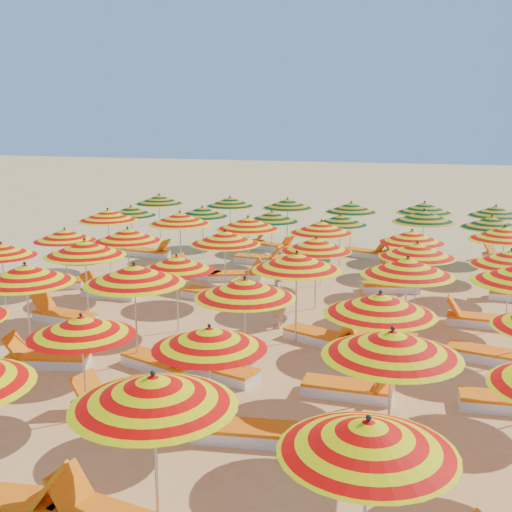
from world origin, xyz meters
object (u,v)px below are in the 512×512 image
Objects in this scene: lounger_25 at (392,287)px; lounger_29 at (402,270)px; umbrella_8 at (81,326)px; lounger_13 at (511,402)px; lounger_20 at (212,294)px; umbrella_3 at (153,391)px; lounger_15 at (321,337)px; umbrella_40 at (424,216)px; umbrella_13 at (25,274)px; lounger_2 at (4,502)px; umbrella_45 at (351,207)px; umbrella_41 at (491,222)px; umbrella_22 at (408,267)px; lounger_9 at (46,359)px; lounger_23 at (196,272)px; umbrella_26 at (225,238)px; umbrella_43 at (230,202)px; lounger_16 at (378,338)px; lounger_12 at (350,389)px; lounger_32 at (365,253)px; lounger_30 at (245,243)px; umbrella_33 at (321,227)px; lounger_22 at (480,320)px; umbrella_25 at (128,235)px; umbrella_35 at (505,233)px; umbrella_15 at (245,288)px; umbrella_36 at (131,211)px; umbrella_19 at (85,248)px; umbrella_27 at (316,245)px; umbrella_47 at (496,211)px; umbrella_44 at (288,204)px; lounger_17 at (490,355)px; umbrella_34 at (412,236)px; lounger_18 at (53,283)px; lounger_34 at (506,257)px; umbrella_9 at (209,338)px; umbrella_18 at (1,250)px; lounger_14 at (64,316)px; lounger_27 at (149,252)px; lounger_19 at (110,292)px; lounger_24 at (236,275)px; lounger_10 at (160,363)px; umbrella_20 at (177,263)px; umbrella_38 at (272,216)px; umbrella_32 at (248,223)px; umbrella_21 at (297,261)px; umbrella_28 at (417,250)px; beachgoer_a at (278,297)px; umbrella_16 at (380,304)px; umbrella_31 at (180,218)px; umbrella_42 at (159,199)px; lounger_7 at (242,431)px.

lounger_25 and lounger_29 have the same top height.
umbrella_8 is 7.73m from lounger_13.
lounger_13 and lounger_20 have the same top height.
umbrella_3 is 7.74m from lounger_15.
umbrella_40 is at bearing 80.36° from umbrella_3.
lounger_2 is at bearing -57.82° from umbrella_13.
umbrella_41 is at bearing -25.11° from umbrella_45.
umbrella_22 reaches higher than lounger_9.
umbrella_26 is at bearing 144.68° from lounger_23.
umbrella_43 is 12.37m from lounger_16.
lounger_12 and lounger_32 have the same top height.
umbrella_33 is at bearing -72.27° from lounger_30.
umbrella_8 reaches higher than lounger_9.
lounger_9 is (-7.27, -10.67, -1.82)m from umbrella_40.
umbrella_8 is at bearing 135.50° from umbrella_3.
lounger_22 is at bearing -62.89° from lounger_30.
umbrella_22 is 0.95× the size of umbrella_25.
umbrella_35 is 9.62m from lounger_23.
umbrella_3 is 1.17× the size of umbrella_25.
umbrella_15 is 3.93m from umbrella_22.
lounger_20 is at bearing -43.24° from umbrella_36.
umbrella_19 is at bearing -88.34° from lounger_9.
umbrella_47 is (5.02, 7.77, 0.04)m from umbrella_27.
umbrella_44 reaches higher than lounger_17.
umbrella_34 is 13.56m from lounger_2.
lounger_18 is 1.00× the size of lounger_34.
lounger_12 is at bearing -71.73° from umbrella_27.
umbrella_9 is 1.13× the size of umbrella_43.
lounger_25 is (9.89, 5.10, -1.56)m from umbrella_18.
lounger_27 is (-1.44, 7.89, 0.00)m from lounger_14.
umbrella_45 is at bearing 116.55° from lounger_15.
lounger_25 is (7.92, 2.98, 0.00)m from lounger_19.
umbrella_36 is at bearing 127.68° from umbrella_15.
umbrella_45 is 1.20× the size of lounger_16.
lounger_16 is at bearing -64.37° from lounger_24.
lounger_10 is 11.40m from lounger_27.
lounger_12 is 0.96× the size of lounger_17.
umbrella_38 reaches higher than umbrella_20.
umbrella_32 is at bearing -90.94° from umbrella_38.
umbrella_21 is 1.03× the size of umbrella_28.
umbrella_33 is at bearing 168.18° from beachgoer_a.
lounger_13 is (9.29, 0.58, 0.00)m from lounger_9.
umbrella_32 is (-4.90, 7.71, 0.02)m from umbrella_16.
umbrella_9 is 16.61m from lounger_34.
umbrella_22 is (2.47, 0.19, -0.00)m from umbrella_21.
umbrella_19 is 8.15m from umbrella_38.
umbrella_31 reaches higher than umbrella_35.
umbrella_26 is (2.57, 5.45, -0.06)m from umbrella_13.
lounger_27 is at bearing -179.38° from umbrella_41.
umbrella_42 is 17.15m from lounger_7.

